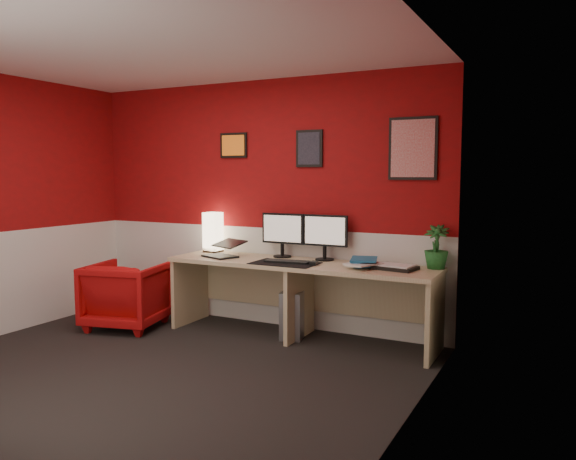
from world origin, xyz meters
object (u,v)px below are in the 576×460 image
object	(u,v)px
laptop	(220,246)
armchair	(127,295)
potted_plant	(436,247)
monitor_right	(325,230)
desk	(300,300)
zen_tray	(395,268)
pc_tower	(295,312)
monitor_left	(282,228)
shoji_lamp	(213,233)

from	to	relation	value
laptop	armchair	xyz separation A→B (m)	(-0.89, -0.37, -0.51)
potted_plant	monitor_right	bearing A→B (deg)	-179.83
laptop	desk	bearing A→B (deg)	26.12
monitor_right	zen_tray	size ratio (longest dim) A/B	1.66
potted_plant	pc_tower	distance (m)	1.48
laptop	pc_tower	xyz separation A→B (m)	(0.76, 0.14, -0.61)
desk	pc_tower	bearing A→B (deg)	142.22
desk	potted_plant	distance (m)	1.36
armchair	pc_tower	bearing A→B (deg)	-176.24
monitor_right	armchair	world-z (taller)	monitor_right
pc_tower	laptop	bearing A→B (deg)	176.63
monitor_left	pc_tower	world-z (taller)	monitor_left
desk	shoji_lamp	size ratio (longest dim) A/B	6.50
potted_plant	armchair	xyz separation A→B (m)	(-2.95, -0.66, -0.59)
laptop	monitor_left	xyz separation A→B (m)	(0.55, 0.28, 0.18)
laptop	armchair	world-z (taller)	laptop
desk	shoji_lamp	distance (m)	1.27
desk	armchair	bearing A→B (deg)	-165.69
monitor_left	monitor_right	world-z (taller)	same
laptop	pc_tower	world-z (taller)	laptop
zen_tray	monitor_left	bearing A→B (deg)	170.88
laptop	monitor_left	world-z (taller)	monitor_left
potted_plant	pc_tower	size ratio (longest dim) A/B	0.85
armchair	potted_plant	bearing A→B (deg)	179.28
monitor_left	pc_tower	bearing A→B (deg)	-34.64
zen_tray	shoji_lamp	bearing A→B (deg)	174.68
monitor_left	zen_tray	size ratio (longest dim) A/B	1.66
desk	armchair	distance (m)	1.78
laptop	armchair	bearing A→B (deg)	-136.28
desk	potted_plant	size ratio (longest dim) A/B	6.79
zen_tray	armchair	world-z (taller)	zen_tray
zen_tray	pc_tower	distance (m)	1.13
shoji_lamp	desk	bearing A→B (deg)	-10.38
zen_tray	monitor_right	bearing A→B (deg)	165.21
monitor_left	zen_tray	xyz separation A→B (m)	(1.21, -0.19, -0.28)
monitor_left	potted_plant	bearing A→B (deg)	0.30
desk	pc_tower	world-z (taller)	desk
zen_tray	armchair	bearing A→B (deg)	-170.20
zen_tray	potted_plant	world-z (taller)	potted_plant
potted_plant	pc_tower	world-z (taller)	potted_plant
monitor_right	monitor_left	bearing A→B (deg)	-179.41
shoji_lamp	laptop	size ratio (longest dim) A/B	1.21
laptop	potted_plant	size ratio (longest dim) A/B	0.86
monitor_left	pc_tower	size ratio (longest dim) A/B	1.29
shoji_lamp	monitor_right	size ratio (longest dim) A/B	0.69
shoji_lamp	potted_plant	world-z (taller)	shoji_lamp
laptop	zen_tray	xyz separation A→B (m)	(1.76, 0.09, -0.09)
desk	monitor_left	bearing A→B (deg)	144.44
monitor_left	armchair	size ratio (longest dim) A/B	0.79
monitor_left	monitor_right	distance (m)	0.46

